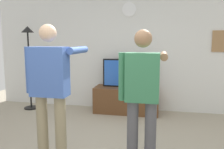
# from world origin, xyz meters

# --- Properties ---
(back_wall) EXTENTS (6.40, 0.10, 2.70)m
(back_wall) POSITION_xyz_m (0.00, 2.95, 1.35)
(back_wall) COLOR silver
(back_wall) RESTS_ON ground_plane
(tv_stand) EXTENTS (1.40, 0.57, 0.57)m
(tv_stand) POSITION_xyz_m (0.04, 2.60, 0.28)
(tv_stand) COLOR brown
(tv_stand) RESTS_ON ground_plane
(television) EXTENTS (1.07, 0.07, 0.62)m
(television) POSITION_xyz_m (0.04, 2.65, 0.87)
(television) COLOR black
(television) RESTS_ON tv_stand
(wall_clock) EXTENTS (0.31, 0.03, 0.31)m
(wall_clock) POSITION_xyz_m (0.04, 2.89, 2.26)
(wall_clock) COLOR white
(floor_lamp) EXTENTS (0.32, 0.32, 1.90)m
(floor_lamp) POSITION_xyz_m (-2.19, 2.44, 1.36)
(floor_lamp) COLOR black
(floor_lamp) RESTS_ON ground_plane
(person_standing_nearer_lamp) EXTENTS (0.64, 0.78, 1.78)m
(person_standing_nearer_lamp) POSITION_xyz_m (-0.57, 0.26, 1.02)
(person_standing_nearer_lamp) COLOR gray
(person_standing_nearer_lamp) RESTS_ON ground_plane
(person_standing_nearer_couch) EXTENTS (0.58, 0.78, 1.71)m
(person_standing_nearer_couch) POSITION_xyz_m (0.56, 0.39, 0.97)
(person_standing_nearer_couch) COLOR #4C4C51
(person_standing_nearer_couch) RESTS_ON ground_plane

